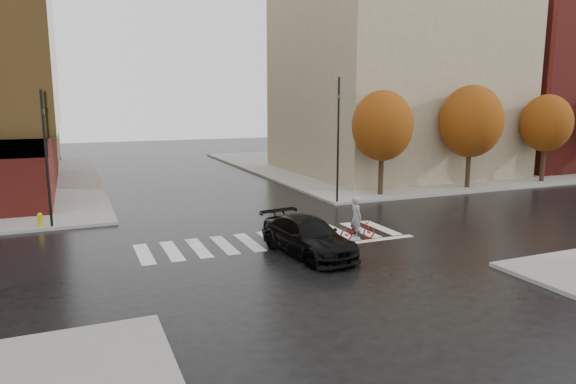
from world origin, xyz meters
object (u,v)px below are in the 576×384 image
(sedan, at_px, (308,237))
(cyclist, at_px, (357,225))
(fire_hydrant, at_px, (40,219))
(traffic_light_ne, at_px, (338,132))
(traffic_light_nw, at_px, (46,152))

(sedan, xyz_separation_m, cyclist, (2.84, 1.04, -0.06))
(cyclist, bearing_deg, fire_hydrant, 59.39)
(sedan, bearing_deg, cyclist, 11.64)
(sedan, height_order, fire_hydrant, sedan)
(traffic_light_ne, bearing_deg, fire_hydrant, -15.80)
(traffic_light_ne, relative_size, fire_hydrant, 10.85)
(traffic_light_nw, bearing_deg, cyclist, 38.00)
(cyclist, relative_size, traffic_light_ne, 0.27)
(traffic_light_ne, bearing_deg, traffic_light_nw, -15.08)
(sedan, height_order, cyclist, cyclist)
(traffic_light_nw, xyz_separation_m, fire_hydrant, (-0.49, 0.20, -3.17))
(cyclist, distance_m, traffic_light_ne, 8.64)
(traffic_light_nw, relative_size, fire_hydrant, 9.63)
(traffic_light_nw, bearing_deg, fire_hydrant, -133.49)
(sedan, height_order, traffic_light_nw, traffic_light_nw)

